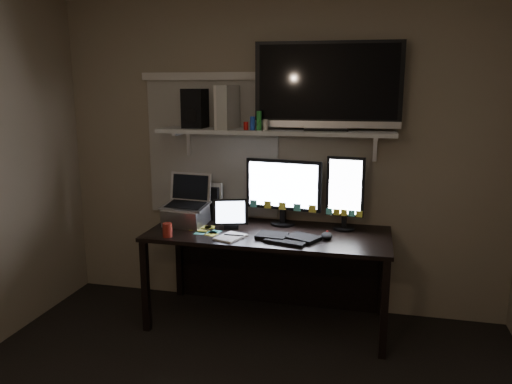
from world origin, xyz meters
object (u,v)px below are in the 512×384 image
(desk, at_px, (272,249))
(cup, at_px, (167,230))
(monitor_landscape, at_px, (283,192))
(tv, at_px, (328,86))
(mouse, at_px, (327,236))
(tablet, at_px, (231,214))
(monitor_portrait, at_px, (345,193))
(game_console, at_px, (227,107))
(laptop, at_px, (185,201))
(keyboard, at_px, (287,237))
(speaker, at_px, (195,108))

(desk, distance_m, cup, 0.83)
(monitor_landscape, relative_size, tv, 0.56)
(mouse, height_order, tablet, tablet)
(cup, bearing_deg, monitor_portrait, 21.37)
(monitor_portrait, xyz_separation_m, game_console, (-0.91, -0.02, 0.63))
(laptop, relative_size, cup, 3.83)
(tablet, relative_size, laptop, 0.67)
(game_console, bearing_deg, monitor_landscape, 16.10)
(monitor_landscape, bearing_deg, keyboard, -66.93)
(laptop, bearing_deg, tv, 15.98)
(mouse, height_order, cup, cup)
(tv, bearing_deg, laptop, -172.18)
(keyboard, xyz_separation_m, tablet, (-0.47, 0.17, 0.10))
(tv, bearing_deg, cup, -156.96)
(speaker, bearing_deg, tablet, -29.75)
(keyboard, relative_size, speaker, 1.48)
(desk, distance_m, tv, 1.31)
(keyboard, height_order, game_console, game_console)
(monitor_landscape, distance_m, monitor_portrait, 0.48)
(mouse, distance_m, speaker, 1.42)
(desk, xyz_separation_m, tv, (0.39, 0.11, 1.25))
(cup, bearing_deg, speaker, 84.60)
(monitor_portrait, relative_size, tv, 0.53)
(keyboard, xyz_separation_m, cup, (-0.86, -0.15, 0.04))
(laptop, height_order, speaker, speaker)
(speaker, bearing_deg, game_console, -9.58)
(monitor_portrait, distance_m, tablet, 0.88)
(monitor_landscape, bearing_deg, tablet, -144.29)
(keyboard, height_order, speaker, speaker)
(tv, distance_m, speaker, 1.04)
(monitor_portrait, height_order, tv, tv)
(tablet, distance_m, cup, 0.51)
(keyboard, xyz_separation_m, mouse, (0.27, 0.07, 0.01))
(laptop, relative_size, speaker, 1.30)
(tablet, relative_size, game_console, 0.81)
(desk, xyz_separation_m, keyboard, (0.17, -0.26, 0.19))
(keyboard, xyz_separation_m, game_console, (-0.53, 0.32, 0.90))
(monitor_landscape, xyz_separation_m, tablet, (-0.37, -0.19, -0.15))
(game_console, bearing_deg, speaker, -179.29)
(game_console, bearing_deg, tv, 14.22)
(mouse, relative_size, cup, 1.20)
(desk, xyz_separation_m, game_console, (-0.37, 0.06, 1.09))
(laptop, xyz_separation_m, game_console, (0.31, 0.14, 0.72))
(tablet, bearing_deg, game_console, 96.94)
(tablet, distance_m, tv, 1.20)
(tablet, height_order, game_console, game_console)
(tv, bearing_deg, game_console, -178.50)
(tablet, bearing_deg, mouse, -24.61)
(cup, bearing_deg, laptop, 86.82)
(monitor_portrait, distance_m, laptop, 1.23)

